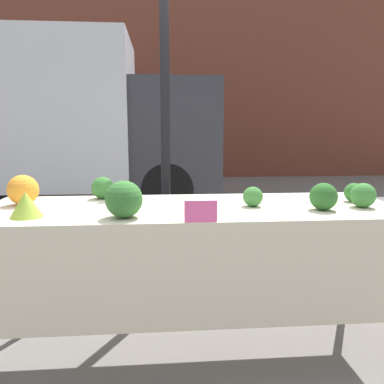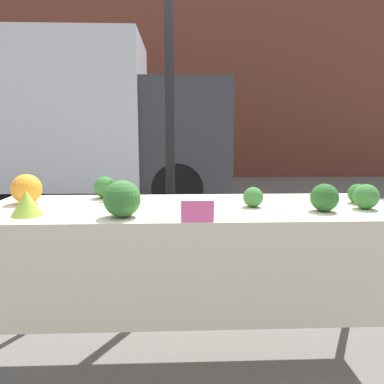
{
  "view_description": "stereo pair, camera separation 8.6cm",
  "coord_description": "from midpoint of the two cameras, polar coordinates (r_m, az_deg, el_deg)",
  "views": [
    {
      "loc": [
        -0.17,
        -2.05,
        1.34
      ],
      "look_at": [
        0.0,
        0.0,
        1.0
      ],
      "focal_mm": 35.0,
      "sensor_mm": 36.0,
      "label": 1
    },
    {
      "loc": [
        -0.08,
        -2.05,
        1.34
      ],
      "look_at": [
        0.0,
        0.0,
        1.0
      ],
      "focal_mm": 35.0,
      "sensor_mm": 36.0,
      "label": 2
    }
  ],
  "objects": [
    {
      "name": "ground_plane",
      "position": [
        2.45,
        -1.1,
        -23.69
      ],
      "size": [
        40.0,
        40.0,
        0.0
      ],
      "primitive_type": "plane",
      "color": "slate"
    },
    {
      "name": "building_facade",
      "position": [
        11.04,
        -4.2,
        20.34
      ],
      "size": [
        16.0,
        0.6,
        6.85
      ],
      "color": "brown",
      "rests_on": "ground_plane"
    },
    {
      "name": "tent_pole",
      "position": [
        2.86,
        -4.9,
        5.42
      ],
      "size": [
        0.07,
        0.07,
        2.28
      ],
      "color": "black",
      "rests_on": "ground_plane"
    },
    {
      "name": "parked_truck",
      "position": [
        6.86,
        -17.32,
        10.3
      ],
      "size": [
        4.41,
        1.95,
        2.85
      ],
      "color": "silver",
      "rests_on": "ground_plane"
    },
    {
      "name": "market_table",
      "position": [
        2.05,
        -1.04,
        -5.77
      ],
      "size": [
        2.3,
        0.77,
        0.92
      ],
      "color": "beige",
      "rests_on": "ground_plane"
    },
    {
      "name": "orange_cauliflower",
      "position": [
        2.34,
        -25.31,
        0.28
      ],
      "size": [
        0.17,
        0.17,
        0.17
      ],
      "color": "orange",
      "rests_on": "market_table"
    },
    {
      "name": "romanesco_head",
      "position": [
        2.01,
        -25.13,
        -1.75
      ],
      "size": [
        0.16,
        0.16,
        0.13
      ],
      "color": "#93B238",
      "rests_on": "market_table"
    },
    {
      "name": "broccoli_head_0",
      "position": [
        2.39,
        22.5,
        -0.06
      ],
      "size": [
        0.11,
        0.11,
        0.11
      ],
      "color": "#2D6628",
      "rests_on": "market_table"
    },
    {
      "name": "broccoli_head_1",
      "position": [
        2.09,
        8.1,
        -0.71
      ],
      "size": [
        0.11,
        0.11,
        0.11
      ],
      "color": "#387533",
      "rests_on": "market_table"
    },
    {
      "name": "broccoli_head_2",
      "position": [
        2.38,
        -14.48,
        0.62
      ],
      "size": [
        0.14,
        0.14,
        0.14
      ],
      "color": "#336B2D",
      "rests_on": "market_table"
    },
    {
      "name": "broccoli_head_3",
      "position": [
        2.08,
        18.29,
        -0.68
      ],
      "size": [
        0.15,
        0.15,
        0.15
      ],
      "color": "#285B23",
      "rests_on": "market_table"
    },
    {
      "name": "broccoli_head_4",
      "position": [
        1.84,
        -11.66,
        -1.1
      ],
      "size": [
        0.18,
        0.18,
        0.18
      ],
      "color": "#336B2D",
      "rests_on": "market_table"
    },
    {
      "name": "broccoli_head_5",
      "position": [
        2.23,
        23.63,
        -0.47
      ],
      "size": [
        0.14,
        0.14,
        0.14
      ],
      "color": "#387533",
      "rests_on": "market_table"
    },
    {
      "name": "price_sign",
      "position": [
        1.72,
        -0.07,
        -2.99
      ],
      "size": [
        0.15,
        0.01,
        0.1
      ],
      "color": "#F45B9E",
      "rests_on": "market_table"
    }
  ]
}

